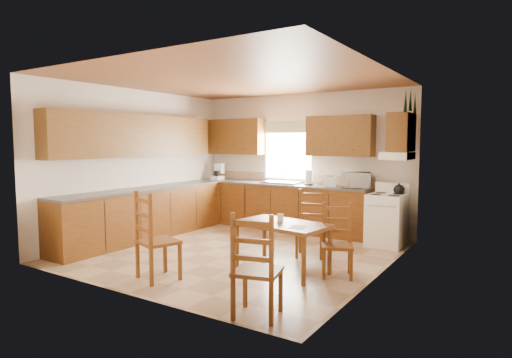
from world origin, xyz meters
The scene contains 35 objects.
floor centered at (0.00, 0.00, 0.00)m, with size 4.50×4.50×0.00m, color tan.
ceiling centered at (0.00, 0.00, 2.70)m, with size 4.50×4.50×0.00m, color brown.
wall_left centered at (-2.25, 0.00, 1.35)m, with size 4.50×4.50×0.00m, color beige.
wall_right centered at (2.25, 0.00, 1.35)m, with size 4.50×4.50×0.00m, color beige.
wall_back centered at (0.00, 2.25, 1.35)m, with size 4.50×4.50×0.00m, color beige.
wall_front centered at (0.00, -2.25, 1.35)m, with size 4.50×4.50×0.00m, color beige.
lower_cab_back centered at (-0.38, 1.95, 0.44)m, with size 3.75×0.60×0.88m, color brown.
lower_cab_left centered at (-1.95, -0.15, 0.44)m, with size 0.60×3.60×0.88m, color brown.
counter_back centered at (-0.38, 1.95, 0.90)m, with size 3.75×0.63×0.04m, color #48433F.
counter_left centered at (-1.95, -0.15, 0.90)m, with size 0.63×3.60×0.04m, color #48433F.
backsplash centered at (-0.38, 2.24, 1.01)m, with size 3.75×0.01×0.18m, color #9E7D62.
upper_cab_back_left centered at (-1.55, 2.08, 1.85)m, with size 1.41×0.33×0.75m, color brown.
upper_cab_back_right centered at (0.86, 2.08, 1.85)m, with size 1.25×0.33×0.75m, color brown.
upper_cab_left centered at (-2.08, -0.15, 1.85)m, with size 0.33×3.60×0.75m, color brown.
upper_cab_stove centered at (2.08, 1.65, 1.90)m, with size 0.33×0.62×0.62m, color brown.
range_hood centered at (2.03, 1.65, 1.52)m, with size 0.44×0.62×0.12m, color white.
window_frame centered at (-0.30, 2.22, 1.55)m, with size 1.13×0.02×1.18m, color white.
window_pane centered at (-0.30, 2.21, 1.55)m, with size 1.05×0.01×1.10m, color white.
window_valance centered at (-0.30, 2.19, 2.05)m, with size 1.19×0.01×0.24m, color #50733D.
sink_basin centered at (-0.30, 1.95, 0.94)m, with size 0.75×0.45×0.04m, color silver.
pine_decal_a centered at (2.21, 1.33, 2.38)m, with size 0.22×0.22×0.36m, color #143613.
pine_decal_b centered at (2.21, 1.65, 2.42)m, with size 0.22×0.22×0.36m, color #143613.
pine_decal_c centered at (2.21, 1.97, 2.38)m, with size 0.22×0.22×0.36m, color #143613.
stove centered at (1.88, 1.66, 0.43)m, with size 0.58×0.60×0.86m, color white.
coffeemaker centered at (-1.92, 1.97, 1.10)m, with size 0.21×0.25×0.35m, color white.
paper_towel centered at (0.29, 1.96, 1.06)m, with size 0.12×0.12×0.29m, color white.
toaster centered at (0.74, 1.91, 1.01)m, with size 0.23×0.15×0.19m, color white.
microwave centered at (1.23, 1.95, 1.06)m, with size 0.47×0.34×0.28m, color white.
dining_table centered at (1.09, -0.52, 0.33)m, with size 1.24×0.71×0.67m, color brown.
chair_near_left centered at (-0.08, -1.65, 0.56)m, with size 0.47×0.45×1.12m, color brown.
chair_near_right centered at (1.61, -1.96, 0.53)m, with size 0.45×0.42×1.06m, color brown.
chair_far_left centered at (1.08, 0.38, 0.50)m, with size 0.42×0.40×1.01m, color brown.
chair_far_right centered at (1.81, -0.34, 0.47)m, with size 0.40×0.38×0.94m, color brown.
table_paper centered at (1.40, -0.69, 0.67)m, with size 0.19×0.25×0.00m, color white.
table_card centered at (1.04, -0.47, 0.72)m, with size 0.08×0.02×0.11m, color white.
Camera 1 is at (3.84, -5.48, 1.75)m, focal length 30.00 mm.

